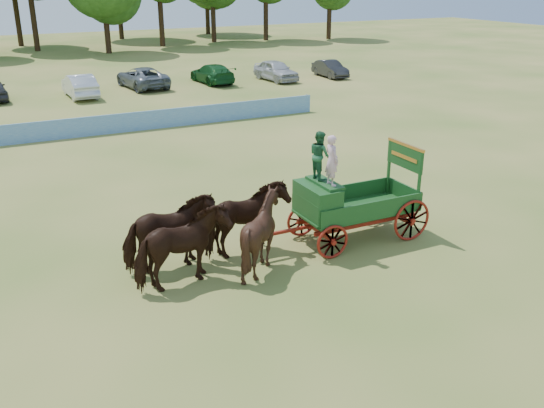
{
  "coord_description": "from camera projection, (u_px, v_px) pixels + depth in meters",
  "views": [
    {
      "loc": [
        -7.0,
        -14.57,
        8.19
      ],
      "look_at": [
        1.06,
        1.49,
        1.3
      ],
      "focal_mm": 40.0,
      "sensor_mm": 36.0,
      "label": 1
    }
  ],
  "objects": [
    {
      "name": "horse_wheel_right",
      "position": [
        246.0,
        220.0,
        18.46
      ],
      "size": [
        2.84,
        1.62,
        2.26
      ],
      "primitive_type": "imported",
      "rotation": [
        0.0,
        0.0,
        1.73
      ],
      "color": "black",
      "rests_on": "ground"
    },
    {
      "name": "horse_wheel_left",
      "position": [
        261.0,
        233.0,
        17.54
      ],
      "size": [
        2.11,
        1.89,
        2.27
      ],
      "primitive_type": "imported",
      "rotation": [
        0.0,
        0.0,
        1.6
      ],
      "color": "black",
      "rests_on": "ground"
    },
    {
      "name": "sponsor_banner",
      "position": [
        100.0,
        125.0,
        32.44
      ],
      "size": [
        26.0,
        0.08,
        1.05
      ],
      "primitive_type": "cube",
      "color": "#2166B4",
      "rests_on": "ground"
    },
    {
      "name": "farm_dray",
      "position": [
        338.0,
        195.0,
        19.09
      ],
      "size": [
        6.0,
        2.0,
        3.7
      ],
      "color": "maroon",
      "rests_on": "ground"
    },
    {
      "name": "ground",
      "position": [
        263.0,
        266.0,
        18.03
      ],
      "size": [
        160.0,
        160.0,
        0.0
      ],
      "primitive_type": "plane",
      "color": "#A58C4A",
      "rests_on": "ground"
    },
    {
      "name": "parked_cars",
      "position": [
        43.0,
        87.0,
        41.87
      ],
      "size": [
        48.02,
        7.07,
        1.61
      ],
      "color": "silver",
      "rests_on": "ground"
    },
    {
      "name": "horse_lead_left",
      "position": [
        182.0,
        249.0,
        16.53
      ],
      "size": [
        2.86,
        1.69,
        2.26
      ],
      "primitive_type": "imported",
      "rotation": [
        0.0,
        0.0,
        1.76
      ],
      "color": "black",
      "rests_on": "ground"
    },
    {
      "name": "horse_lead_right",
      "position": [
        170.0,
        234.0,
        17.45
      ],
      "size": [
        2.74,
        1.36,
        2.26
      ],
      "primitive_type": "imported",
      "rotation": [
        0.0,
        0.0,
        1.62
      ],
      "color": "black",
      "rests_on": "ground"
    }
  ]
}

